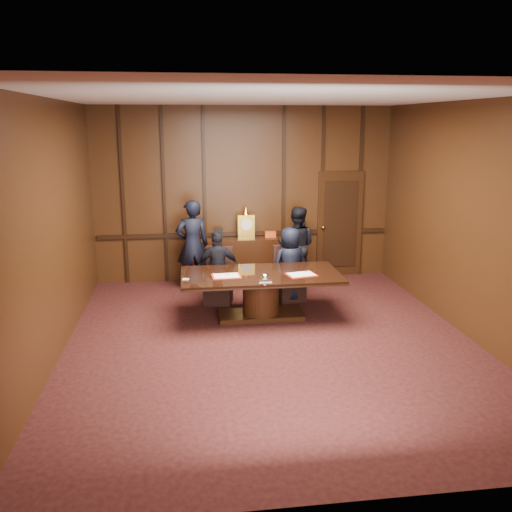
{
  "coord_description": "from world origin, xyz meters",
  "views": [
    {
      "loc": [
        -1.22,
        -7.37,
        3.18
      ],
      "look_at": [
        -0.08,
        1.14,
        1.05
      ],
      "focal_mm": 38.0,
      "sensor_mm": 36.0,
      "label": 1
    }
  ],
  "objects_px": {
    "signatory_right": "(290,264)",
    "witness_right": "(296,246)",
    "conference_table": "(261,288)",
    "signatory_left": "(218,268)",
    "sideboard": "(246,258)",
    "witness_left": "(193,245)"
  },
  "relations": [
    {
      "from": "signatory_right",
      "to": "witness_right",
      "type": "relative_size",
      "value": 0.87
    },
    {
      "from": "conference_table",
      "to": "signatory_right",
      "type": "relative_size",
      "value": 1.92
    },
    {
      "from": "conference_table",
      "to": "signatory_left",
      "type": "relative_size",
      "value": 1.98
    },
    {
      "from": "signatory_left",
      "to": "witness_right",
      "type": "distance_m",
      "value": 1.93
    },
    {
      "from": "witness_left",
      "to": "witness_right",
      "type": "height_order",
      "value": "witness_left"
    },
    {
      "from": "sideboard",
      "to": "witness_right",
      "type": "xyz_separation_m",
      "value": [
        0.97,
        -0.33,
        0.3
      ]
    },
    {
      "from": "signatory_right",
      "to": "witness_right",
      "type": "height_order",
      "value": "witness_right"
    },
    {
      "from": "conference_table",
      "to": "witness_left",
      "type": "distance_m",
      "value": 2.11
    },
    {
      "from": "signatory_right",
      "to": "witness_left",
      "type": "relative_size",
      "value": 0.78
    },
    {
      "from": "witness_right",
      "to": "witness_left",
      "type": "bearing_deg",
      "value": 20.57
    },
    {
      "from": "sideboard",
      "to": "witness_right",
      "type": "bearing_deg",
      "value": -18.66
    },
    {
      "from": "signatory_left",
      "to": "sideboard",
      "type": "bearing_deg",
      "value": -117.27
    },
    {
      "from": "witness_right",
      "to": "signatory_left",
      "type": "bearing_deg",
      "value": 51.25
    },
    {
      "from": "witness_left",
      "to": "witness_right",
      "type": "relative_size",
      "value": 1.12
    },
    {
      "from": "sideboard",
      "to": "conference_table",
      "type": "height_order",
      "value": "sideboard"
    },
    {
      "from": "signatory_left",
      "to": "witness_right",
      "type": "relative_size",
      "value": 0.84
    },
    {
      "from": "conference_table",
      "to": "signatory_left",
      "type": "height_order",
      "value": "signatory_left"
    },
    {
      "from": "sideboard",
      "to": "witness_left",
      "type": "relative_size",
      "value": 0.91
    },
    {
      "from": "witness_right",
      "to": "sideboard",
      "type": "bearing_deg",
      "value": 0.22
    },
    {
      "from": "signatory_left",
      "to": "witness_left",
      "type": "height_order",
      "value": "witness_left"
    },
    {
      "from": "signatory_right",
      "to": "conference_table",
      "type": "bearing_deg",
      "value": 34.72
    },
    {
      "from": "conference_table",
      "to": "signatory_right",
      "type": "height_order",
      "value": "signatory_right"
    }
  ]
}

